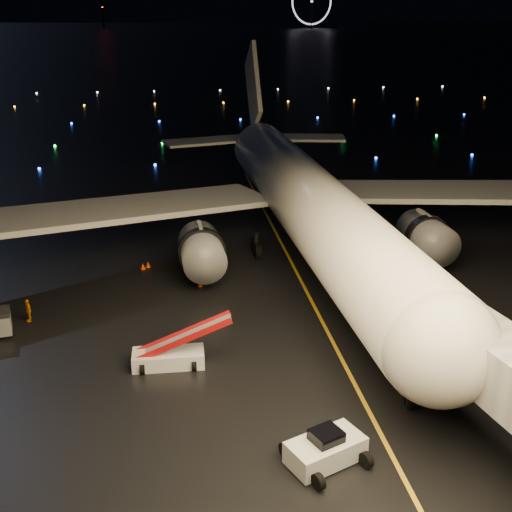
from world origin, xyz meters
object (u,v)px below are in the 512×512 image
object	(u,v)px
pushback_tug	(326,446)
belt_loader	(168,343)
airliner	(301,156)
crew_c	(28,310)

from	to	relation	value
pushback_tug	belt_loader	size ratio (longest dim) A/B	0.58
belt_loader	airliner	bearing A→B (deg)	59.28
airliner	belt_loader	world-z (taller)	airliner
belt_loader	pushback_tug	bearing A→B (deg)	-52.75
belt_loader	crew_c	bearing A→B (deg)	143.46
belt_loader	crew_c	xyz separation A→B (m)	(-9.81, 7.58, -0.74)
crew_c	airliner	bearing A→B (deg)	98.70
airliner	crew_c	bearing A→B (deg)	-152.99
airliner	belt_loader	bearing A→B (deg)	-123.97
airliner	belt_loader	distance (m)	24.52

